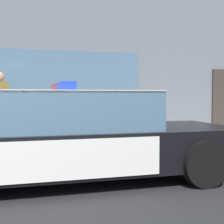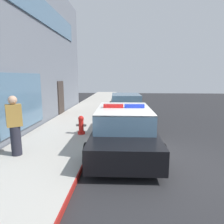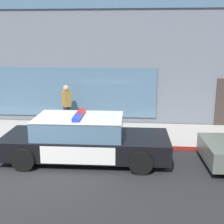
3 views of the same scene
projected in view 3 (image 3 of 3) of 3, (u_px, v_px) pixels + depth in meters
ground at (14, 179)px, 8.35m from camera, size 48.00×48.00×0.00m
sidewalk at (54, 132)px, 12.17m from camera, size 48.00×2.74×0.15m
curb_red_paint at (43, 144)px, 10.83m from camera, size 28.80×0.04×0.14m
storefront_building at (78, 37)px, 18.00m from camera, size 24.34×11.09×7.48m
police_cruiser at (84, 139)px, 9.52m from camera, size 5.12×2.18×1.49m
fire_hydrant at (118, 129)px, 11.08m from camera, size 0.34×0.39×0.73m
pedestrian_on_sidewalk at (67, 106)px, 12.51m from camera, size 0.44×0.48×1.71m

